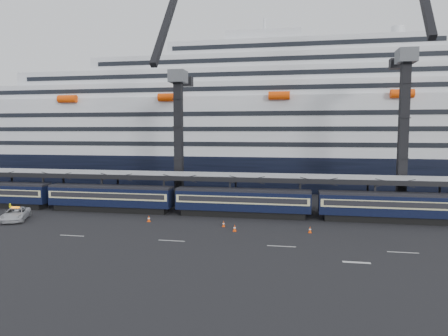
# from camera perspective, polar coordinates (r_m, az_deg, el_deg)

# --- Properties ---
(ground) EXTENTS (260.00, 260.00, 0.00)m
(ground) POSITION_cam_1_polar(r_m,az_deg,el_deg) (46.86, 10.86, -9.70)
(ground) COLOR black
(ground) RESTS_ON ground
(lane_markings) EXTENTS (111.00, 4.27, 0.02)m
(lane_markings) POSITION_cam_1_polar(r_m,az_deg,el_deg) (42.73, 22.15, -11.45)
(lane_markings) COLOR beige
(lane_markings) RESTS_ON ground
(train) EXTENTS (133.05, 3.00, 4.05)m
(train) POSITION_cam_1_polar(r_m,az_deg,el_deg) (56.30, 6.05, -4.81)
(train) COLOR black
(train) RESTS_ON ground
(canopy) EXTENTS (130.00, 6.25, 5.53)m
(canopy) POSITION_cam_1_polar(r_m,az_deg,el_deg) (59.68, 10.82, -1.35)
(canopy) COLOR #94979C
(canopy) RESTS_ON ground
(cruise_ship) EXTENTS (214.09, 28.84, 34.00)m
(cruise_ship) POSITION_cam_1_polar(r_m,az_deg,el_deg) (91.28, 10.05, 5.38)
(cruise_ship) COLOR black
(cruise_ship) RESTS_ON ground
(crane_dark_near) EXTENTS (4.50, 17.75, 35.08)m
(crane_dark_near) POSITION_cam_1_polar(r_m,az_deg,el_deg) (66.76, -6.61, 5.14)
(crane_dark_near) COLOR #494C51
(crane_dark_near) RESTS_ON ground
(crane_dark_mid) EXTENTS (4.50, 18.24, 39.64)m
(crane_dark_mid) POSITION_cam_1_polar(r_m,az_deg,el_deg) (64.80, 24.38, 5.98)
(crane_dark_mid) COLOR #494C51
(crane_dark_mid) RESTS_ON ground
(pickup_truck) EXTENTS (5.08, 6.76, 1.71)m
(pickup_truck) POSITION_cam_1_polar(r_m,az_deg,el_deg) (61.24, -27.63, -5.85)
(pickup_truck) COLOR #B3B5BB
(pickup_truck) RESTS_ON ground
(worker) EXTENTS (0.60, 0.42, 1.59)m
(worker) POSITION_cam_1_polar(r_m,az_deg,el_deg) (66.19, -28.20, -5.14)
(worker) COLOR #DBD90B
(worker) RESTS_ON ground
(traffic_cone_a) EXTENTS (0.35, 0.35, 0.70)m
(traffic_cone_a) POSITION_cam_1_polar(r_m,az_deg,el_deg) (63.51, -26.60, -5.90)
(traffic_cone_a) COLOR #FF4908
(traffic_cone_a) RESTS_ON ground
(traffic_cone_b) EXTENTS (0.43, 0.43, 0.86)m
(traffic_cone_b) POSITION_cam_1_polar(r_m,az_deg,el_deg) (54.53, -10.70, -7.11)
(traffic_cone_b) COLOR #FF4908
(traffic_cone_b) RESTS_ON ground
(traffic_cone_c) EXTENTS (0.41, 0.41, 0.83)m
(traffic_cone_c) POSITION_cam_1_polar(r_m,az_deg,el_deg) (48.61, 1.52, -8.56)
(traffic_cone_c) COLOR #FF4908
(traffic_cone_c) RESTS_ON ground
(traffic_cone_d) EXTENTS (0.38, 0.38, 0.75)m
(traffic_cone_d) POSITION_cam_1_polar(r_m,az_deg,el_deg) (50.87, -0.07, -7.98)
(traffic_cone_d) COLOR #FF4908
(traffic_cone_d) RESTS_ON ground
(traffic_cone_e) EXTENTS (0.39, 0.39, 0.78)m
(traffic_cone_e) POSITION_cam_1_polar(r_m,az_deg,el_deg) (49.00, 12.18, -8.60)
(traffic_cone_e) COLOR #FF4908
(traffic_cone_e) RESTS_ON ground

